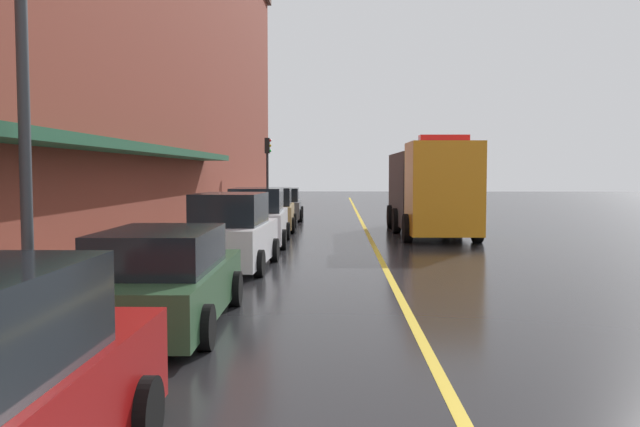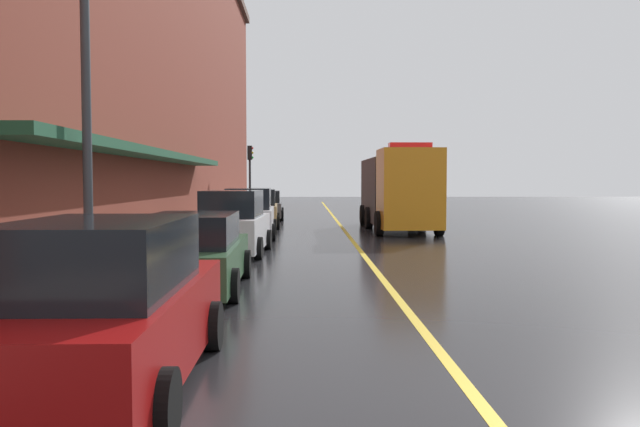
% 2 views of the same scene
% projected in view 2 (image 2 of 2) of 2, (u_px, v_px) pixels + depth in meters
% --- Properties ---
extents(ground_plane, '(112.00, 112.00, 0.00)m').
position_uv_depth(ground_plane, '(341.00, 226.00, 31.08)').
color(ground_plane, '#232326').
extents(sidewalk_left, '(2.40, 70.00, 0.15)m').
position_uv_depth(sidewalk_left, '(213.00, 225.00, 30.93)').
color(sidewalk_left, '#ADA8A0').
rests_on(sidewalk_left, ground).
extents(lane_center_stripe, '(0.16, 70.00, 0.01)m').
position_uv_depth(lane_center_stripe, '(341.00, 226.00, 31.08)').
color(lane_center_stripe, gold).
rests_on(lane_center_stripe, ground).
extents(brick_building_left, '(10.83, 64.00, 17.81)m').
position_uv_depth(brick_building_left, '(77.00, 35.00, 29.33)').
color(brick_building_left, maroon).
rests_on(brick_building_left, ground).
extents(parked_car_0, '(2.04, 4.75, 1.81)m').
position_uv_depth(parked_car_0, '(105.00, 310.00, 6.75)').
color(parked_car_0, maroon).
rests_on(parked_car_0, ground).
extents(parked_car_1, '(2.11, 4.88, 1.56)m').
position_uv_depth(parked_car_1, '(194.00, 254.00, 12.92)').
color(parked_car_1, '#2D5133').
rests_on(parked_car_1, ground).
extents(parked_car_2, '(2.15, 4.35, 1.92)m').
position_uv_depth(parked_car_2, '(233.00, 225.00, 19.16)').
color(parked_car_2, silver).
rests_on(parked_car_2, ground).
extents(parked_car_3, '(2.16, 4.85, 1.92)m').
position_uv_depth(parked_car_3, '(249.00, 215.00, 24.74)').
color(parked_car_3, silver).
rests_on(parked_car_3, ground).
extents(parked_car_4, '(2.14, 4.39, 1.81)m').
position_uv_depth(parked_car_4, '(258.00, 210.00, 30.10)').
color(parked_car_4, '#A5844C').
rests_on(parked_car_4, ground).
extents(parked_car_5, '(2.18, 4.61, 1.65)m').
position_uv_depth(parked_car_5, '(265.00, 206.00, 36.17)').
color(parked_car_5, '#595B60').
rests_on(parked_car_5, ground).
extents(utility_truck, '(2.82, 8.76, 3.73)m').
position_uv_depth(utility_truck, '(397.00, 190.00, 28.68)').
color(utility_truck, orange).
rests_on(utility_truck, ground).
extents(parking_meter_0, '(0.14, 0.18, 1.33)m').
position_uv_depth(parking_meter_0, '(228.00, 205.00, 29.71)').
color(parking_meter_0, '#4C4C51').
rests_on(parking_meter_0, sidewalk_left).
extents(parking_meter_1, '(0.14, 0.18, 1.33)m').
position_uv_depth(parking_meter_1, '(243.00, 201.00, 36.94)').
color(parking_meter_1, '#4C4C51').
rests_on(parking_meter_1, sidewalk_left).
extents(street_lamp_left, '(0.44, 0.44, 6.94)m').
position_uv_depth(street_lamp_left, '(86.00, 67.00, 12.24)').
color(street_lamp_left, '#33383D').
rests_on(street_lamp_left, sidewalk_left).
extents(traffic_light_near, '(0.38, 0.36, 4.30)m').
position_uv_depth(traffic_light_near, '(250.00, 166.00, 41.00)').
color(traffic_light_near, '#232326').
rests_on(traffic_light_near, sidewalk_left).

